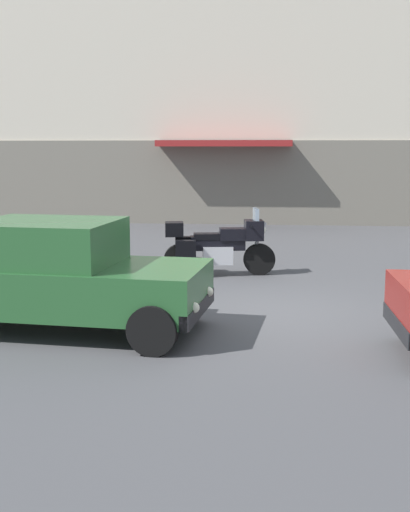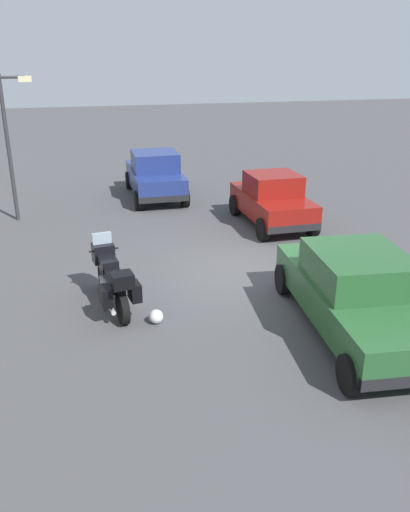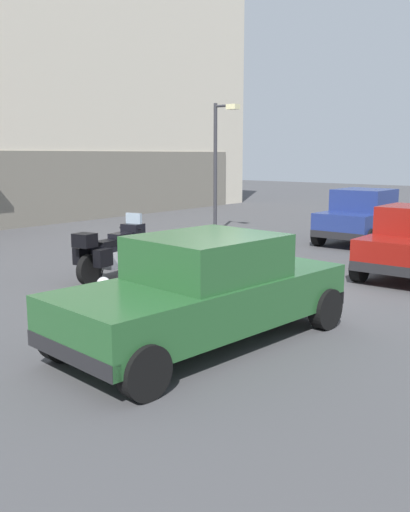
{
  "view_description": "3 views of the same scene",
  "coord_description": "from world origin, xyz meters",
  "px_view_note": "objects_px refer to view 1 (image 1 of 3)",
  "views": [
    {
      "loc": [
        0.05,
        -10.07,
        2.56
      ],
      "look_at": [
        -1.02,
        0.78,
        0.77
      ],
      "focal_mm": 46.5,
      "sensor_mm": 36.0,
      "label": 1
    },
    {
      "loc": [
        -10.84,
        3.63,
        4.96
      ],
      "look_at": [
        -0.72,
        1.1,
        0.82
      ],
      "focal_mm": 36.85,
      "sensor_mm": 36.0,
      "label": 2
    },
    {
      "loc": [
        -9.07,
        -6.03,
        2.67
      ],
      "look_at": [
        -0.84,
        0.64,
        0.75
      ],
      "focal_mm": 39.44,
      "sensor_mm": 36.0,
      "label": 3
    }
  ],
  "objects_px": {
    "car_sedan_far": "(46,276)",
    "bollard_curbside": "(97,230)",
    "motorcycle": "(217,245)",
    "helmet": "(167,274)"
  },
  "relations": [
    {
      "from": "motorcycle",
      "to": "bollard_curbside",
      "type": "distance_m",
      "value": 5.16
    },
    {
      "from": "motorcycle",
      "to": "bollard_curbside",
      "type": "bearing_deg",
      "value": 123.83
    },
    {
      "from": "helmet",
      "to": "bollard_curbside",
      "type": "distance_m",
      "value": 5.22
    },
    {
      "from": "motorcycle",
      "to": "helmet",
      "type": "xyz_separation_m",
      "value": [
        -0.91,
        -0.73,
        -0.48
      ]
    },
    {
      "from": "motorcycle",
      "to": "car_sedan_far",
      "type": "relative_size",
      "value": 0.48
    },
    {
      "from": "motorcycle",
      "to": "car_sedan_far",
      "type": "bearing_deg",
      "value": -124.6
    },
    {
      "from": "bollard_curbside",
      "to": "car_sedan_far",
      "type": "bearing_deg",
      "value": -80.1
    },
    {
      "from": "helmet",
      "to": "motorcycle",
      "type": "bearing_deg",
      "value": 38.92
    },
    {
      "from": "car_sedan_far",
      "to": "bollard_curbside",
      "type": "xyz_separation_m",
      "value": [
        -1.41,
        8.09,
        -0.36
      ]
    },
    {
      "from": "car_sedan_far",
      "to": "bollard_curbside",
      "type": "bearing_deg",
      "value": 105.45
    }
  ]
}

